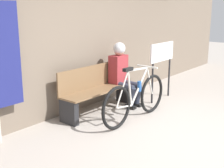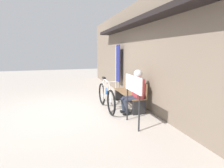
# 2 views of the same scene
# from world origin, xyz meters

# --- Properties ---
(ground_plane) EXTENTS (24.00, 24.00, 0.00)m
(ground_plane) POSITION_xyz_m (0.00, 0.00, 0.00)
(ground_plane) COLOR #ADA399
(storefront_wall) EXTENTS (12.00, 0.56, 3.20)m
(storefront_wall) POSITION_xyz_m (0.00, 2.37, 1.66)
(storefront_wall) COLOR #756656
(storefront_wall) RESTS_ON ground_plane
(park_bench_near) EXTENTS (1.60, 0.42, 0.82)m
(park_bench_near) POSITION_xyz_m (0.15, 1.99, 0.38)
(park_bench_near) COLOR brown
(park_bench_near) RESTS_ON ground_plane
(bicycle) EXTENTS (1.70, 0.40, 0.92)m
(bicycle) POSITION_xyz_m (0.22, 1.20, 0.37)
(bicycle) COLOR black
(bicycle) RESTS_ON ground_plane
(person_seated) EXTENTS (0.34, 0.59, 1.20)m
(person_seated) POSITION_xyz_m (0.75, 1.89, 0.68)
(person_seated) COLOR #2D3342
(person_seated) RESTS_ON ground_plane
(banner_pole) EXTENTS (0.45, 0.05, 1.93)m
(banner_pole) POSITION_xyz_m (-1.55, 2.16, 1.14)
(banner_pole) COLOR #B7B2A8
(banner_pole) RESTS_ON ground_plane
(signboard) EXTENTS (0.82, 0.04, 1.15)m
(signboard) POSITION_xyz_m (1.51, 1.48, 0.86)
(signboard) COLOR #232326
(signboard) RESTS_ON ground_plane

